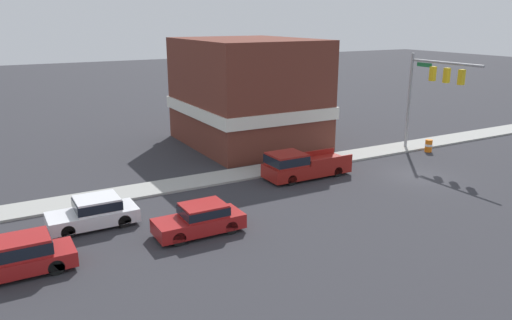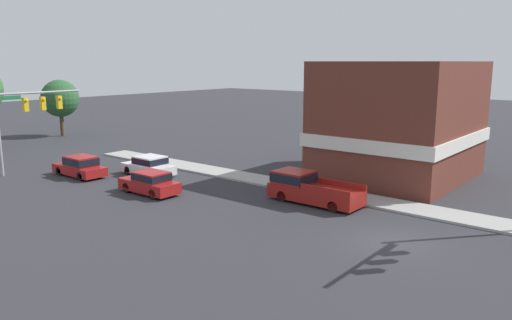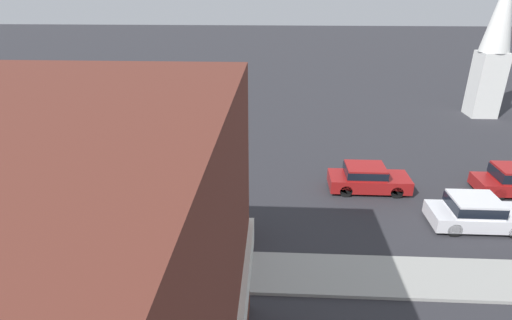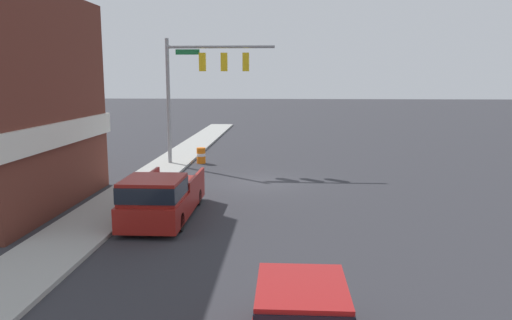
% 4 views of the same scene
% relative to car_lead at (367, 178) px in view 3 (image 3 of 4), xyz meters
% --- Properties ---
extents(ground_plane, '(200.00, 200.00, 0.00)m').
position_rel_car_lead_xyz_m(ground_plane, '(1.53, -15.95, -0.76)').
color(ground_plane, '#2D2D33').
extents(sidewalk_curb, '(2.40, 60.00, 0.14)m').
position_rel_car_lead_xyz_m(sidewalk_curb, '(7.23, -15.95, -0.69)').
color(sidewalk_curb, '#9E9E99').
rests_on(sidewalk_curb, ground).
extents(car_lead, '(1.79, 4.28, 1.46)m').
position_rel_car_lead_xyz_m(car_lead, '(0.00, 0.00, 0.00)').
color(car_lead, black).
rests_on(car_lead, ground).
extents(car_oncoming, '(1.93, 4.29, 1.48)m').
position_rel_car_lead_xyz_m(car_oncoming, '(3.37, 4.26, 0.01)').
color(car_oncoming, black).
rests_on(car_oncoming, ground).
extents(pickup_truck_parked, '(2.06, 5.77, 1.80)m').
position_rel_car_lead_xyz_m(pickup_truck_parked, '(4.80, -9.00, 0.13)').
color(pickup_truck_parked, black).
rests_on(pickup_truck_parked, ground).
extents(church_steeple, '(2.34, 2.34, 11.95)m').
position_rel_car_lead_xyz_m(church_steeple, '(-14.45, 12.56, 5.49)').
color(church_steeple, white).
rests_on(church_steeple, ground).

